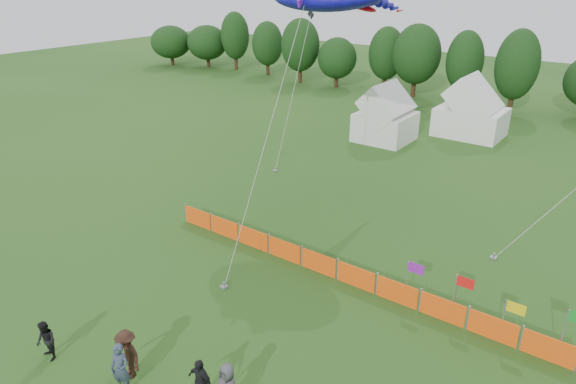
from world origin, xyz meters
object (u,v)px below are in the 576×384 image
Objects in this scene: spectator_a at (121,369)px; spectator_d at (200,382)px; spectator_c at (127,354)px; barrier_fence at (337,270)px; tent_right at (471,113)px; tent_left at (386,118)px; spectator_b at (46,341)px.

spectator_a is 2.79m from spectator_d.
spectator_c reaches higher than spectator_d.
barrier_fence is 10.40m from spectator_a.
spectator_d is (2.84, -34.76, -1.07)m from tent_right.
tent_right reaches higher than spectator_d.
spectator_c is at bearing -80.15° from tent_left.
barrier_fence is at bearing 70.57° from spectator_b.
spectator_a is 0.68m from spectator_c.
tent_left is 21.78m from barrier_fence.
spectator_b is at bearing -164.03° from spectator_d.
tent_left is at bearing 102.86° from spectator_c.
tent_right is 25.99m from barrier_fence.
barrier_fence is 10.51× the size of spectator_a.
tent_left is 2.44× the size of spectator_d.
tent_right is 3.45× the size of spectator_b.
spectator_d is (2.51, 1.21, -0.07)m from spectator_a.
spectator_b is 6.28m from spectator_d.
tent_right reaches higher than barrier_fence.
spectator_c is at bearing 102.72° from spectator_a.
barrier_fence is 12.51× the size of spectator_b.
barrier_fence is 8.95m from spectator_d.
barrier_fence is at bearing 90.61° from spectator_d.
tent_left is 30.34m from spectator_d.
tent_right is 35.99m from spectator_a.
spectator_a is at bearing -155.55° from spectator_d.
tent_right is 3.11× the size of spectator_d.
barrier_fence is at bearing 56.03° from spectator_a.
tent_left is at bearing 111.02° from barrier_fence.
spectator_c reaches higher than spectator_a.
spectator_a is 3.55m from spectator_b.
spectator_b is at bearing -86.17° from tent_left.
tent_right is at bearing 68.93° from spectator_a.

